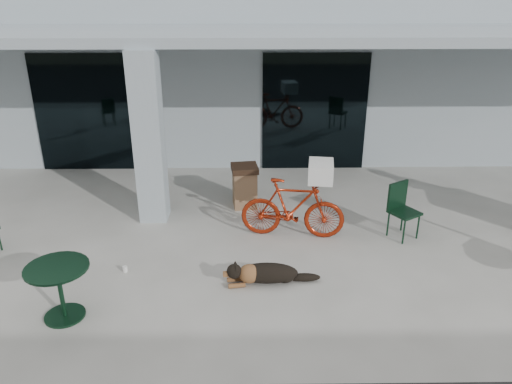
{
  "coord_description": "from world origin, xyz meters",
  "views": [
    {
      "loc": [
        0.3,
        -6.28,
        4.19
      ],
      "look_at": [
        0.4,
        1.17,
        1.0
      ],
      "focal_mm": 35.0,
      "sensor_mm": 36.0,
      "label": 1
    }
  ],
  "objects_px": {
    "cafe_chair_far_a": "(405,212)",
    "trash_receptacle": "(245,186)",
    "cafe_table_near": "(61,292)",
    "bicycle": "(293,208)",
    "dog": "(267,272)"
  },
  "relations": [
    {
      "from": "cafe_table_near",
      "to": "dog",
      "type": "bearing_deg",
      "value": 15.95
    },
    {
      "from": "bicycle",
      "to": "cafe_chair_far_a",
      "type": "bearing_deg",
      "value": -84.07
    },
    {
      "from": "bicycle",
      "to": "cafe_table_near",
      "type": "relative_size",
      "value": 2.17
    },
    {
      "from": "trash_receptacle",
      "to": "cafe_table_near",
      "type": "bearing_deg",
      "value": -124.23
    },
    {
      "from": "dog",
      "to": "bicycle",
      "type": "bearing_deg",
      "value": 62.73
    },
    {
      "from": "bicycle",
      "to": "cafe_table_near",
      "type": "distance_m",
      "value": 3.95
    },
    {
      "from": "cafe_table_near",
      "to": "trash_receptacle",
      "type": "distance_m",
      "value": 4.27
    },
    {
      "from": "bicycle",
      "to": "cafe_chair_far_a",
      "type": "relative_size",
      "value": 1.84
    },
    {
      "from": "dog",
      "to": "cafe_table_near",
      "type": "xyz_separation_m",
      "value": [
        -2.75,
        -0.79,
        0.21
      ]
    },
    {
      "from": "dog",
      "to": "cafe_chair_far_a",
      "type": "bearing_deg",
      "value": 21.15
    },
    {
      "from": "cafe_table_near",
      "to": "trash_receptacle",
      "type": "bearing_deg",
      "value": 55.77
    },
    {
      "from": "cafe_chair_far_a",
      "to": "trash_receptacle",
      "type": "height_order",
      "value": "cafe_chair_far_a"
    },
    {
      "from": "cafe_chair_far_a",
      "to": "cafe_table_near",
      "type": "bearing_deg",
      "value": 170.56
    },
    {
      "from": "cafe_chair_far_a",
      "to": "trash_receptacle",
      "type": "relative_size",
      "value": 1.14
    },
    {
      "from": "bicycle",
      "to": "trash_receptacle",
      "type": "xyz_separation_m",
      "value": [
        -0.84,
        1.28,
        -0.11
      ]
    }
  ]
}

